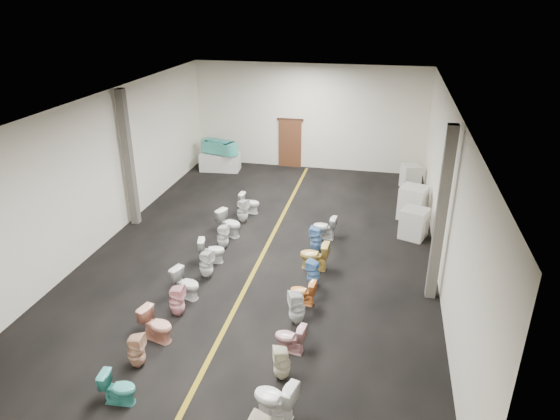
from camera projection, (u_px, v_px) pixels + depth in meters
The scene contains 37 objects.
floor at pixel (265, 250), 15.14m from camera, with size 16.00×16.00×0.00m, color black.
ceiling at pixel (263, 102), 13.33m from camera, with size 16.00×16.00×0.00m, color black.
wall_back at pixel (309, 117), 21.40m from camera, with size 10.00×10.00×0.00m, color silver.
wall_front at pixel (129, 372), 7.08m from camera, with size 10.00×10.00×0.00m, color silver.
wall_left at pixel (105, 168), 15.20m from camera, with size 16.00×16.00×0.00m, color silver.
wall_right at pixel (446, 194), 13.27m from camera, with size 16.00×16.00×0.00m, color silver.
aisle_stripe at pixel (265, 250), 15.14m from camera, with size 0.12×15.60×0.01m, color olive.
back_door at pixel (290, 144), 21.98m from camera, with size 1.00×0.10×2.10m, color #562D19.
door_frame at pixel (290, 120), 21.56m from camera, with size 1.15×0.08×0.10m, color #331C11.
column_left at pixel (128, 159), 16.05m from camera, with size 0.25×0.25×4.50m, color #59544C.
column_right at pixel (441, 216), 11.97m from camera, with size 0.25×0.25×4.50m, color #59544C.
display_table at pixel (220, 162), 21.78m from camera, with size 1.68×0.84×0.75m, color silver.
bathtub at pixel (219, 146), 21.51m from camera, with size 1.80×1.05×0.55m.
appliance_crate_a at pixel (414, 223), 15.75m from camera, with size 0.75×0.75×0.96m, color beige.
appliance_crate_b at pixel (413, 203), 17.07m from camera, with size 0.83×0.83×1.14m, color white.
appliance_crate_c at pixel (411, 196), 18.10m from camera, with size 0.67×0.67×0.76m, color silver.
appliance_crate_d at pixel (411, 177), 19.73m from camera, with size 0.67×0.67×0.96m, color beige.
toilet_left_0 at pixel (119, 388), 9.41m from camera, with size 0.38×0.67×0.68m, color teal.
toilet_left_1 at pixel (136, 351), 10.29m from camera, with size 0.36×0.37×0.80m, color #D7A484.
toilet_left_2 at pixel (157, 325), 11.11m from camera, with size 0.44×0.77×0.78m, color #E69C83.
toilet_left_3 at pixel (177, 301), 11.94m from camera, with size 0.37×0.38×0.82m, color #F2A8AF.
toilet_left_4 at pixel (186, 284), 12.68m from camera, with size 0.44×0.76×0.78m, color silver.
toilet_left_5 at pixel (206, 264), 13.53m from camera, with size 0.37×0.38×0.82m, color silver.
toilet_left_6 at pixel (212, 250), 14.32m from camera, with size 0.42×0.74×0.75m, color silver.
toilet_left_7 at pixel (223, 237), 15.12m from camera, with size 0.35×0.35×0.77m, color white.
toilet_left_8 at pixel (229, 223), 15.90m from camera, with size 0.47×0.82×0.84m, color silver.
toilet_left_9 at pixel (242, 211), 16.82m from camera, with size 0.37×0.38×0.83m, color silver.
toilet_left_10 at pixel (250, 203), 17.57m from camera, with size 0.41×0.71×0.73m, color white.
toilet_right_1 at pixel (275, 399), 9.05m from camera, with size 0.47×0.82×0.84m, color white.
toilet_right_2 at pixel (282, 363), 9.97m from camera, with size 0.34×0.35×0.76m, color beige.
toilet_right_3 at pixel (290, 338), 10.76m from camera, with size 0.39×0.68×0.70m, color #D5989D.
toilet_right_4 at pixel (297, 308), 11.64m from camera, with size 0.39×0.40×0.86m, color silver.
toilet_right_5 at pixel (303, 292), 12.42m from camera, with size 0.37×0.65×0.67m, color orange.
toilet_right_6 at pixel (313, 273), 13.16m from camera, with size 0.34×0.35×0.76m, color #6196D0.
toilet_right_7 at pixel (314, 256), 13.97m from camera, with size 0.46×0.81×0.83m, color gold.
toilet_right_8 at pixel (316, 239), 14.92m from camera, with size 0.36×0.37×0.80m, color #699AD1.
toilet_right_9 at pixel (324, 227), 15.73m from camera, with size 0.42×0.74×0.76m, color silver.
Camera 1 is at (3.27, -12.98, 7.20)m, focal length 32.00 mm.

